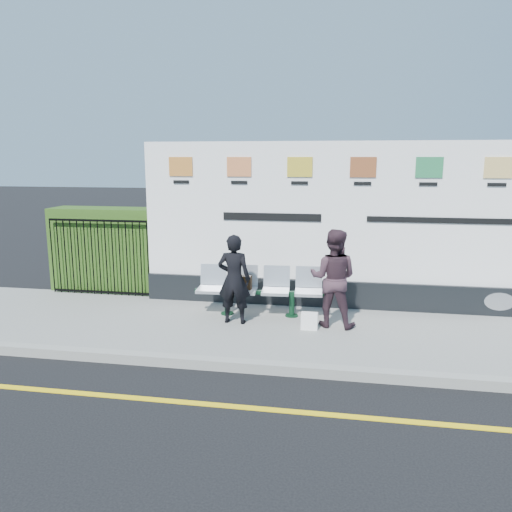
{
  "coord_description": "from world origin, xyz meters",
  "views": [
    {
      "loc": [
        0.18,
        -5.2,
        2.84
      ],
      "look_at": [
        -1.2,
        2.69,
        1.25
      ],
      "focal_mm": 35.0,
      "sensor_mm": 36.0,
      "label": 1
    }
  ],
  "objects_px": {
    "bench": "(259,302)",
    "woman_right": "(333,278)",
    "billboard": "(360,238)",
    "woman_left": "(234,279)"
  },
  "relations": [
    {
      "from": "woman_left",
      "to": "woman_right",
      "type": "height_order",
      "value": "woman_right"
    },
    {
      "from": "billboard",
      "to": "bench",
      "type": "relative_size",
      "value": 3.68
    },
    {
      "from": "bench",
      "to": "woman_left",
      "type": "xyz_separation_m",
      "value": [
        -0.34,
        -0.46,
        0.51
      ]
    },
    {
      "from": "bench",
      "to": "woman_left",
      "type": "height_order",
      "value": "woman_left"
    },
    {
      "from": "woman_right",
      "to": "billboard",
      "type": "bearing_deg",
      "value": -103.17
    },
    {
      "from": "billboard",
      "to": "woman_right",
      "type": "relative_size",
      "value": 5.0
    },
    {
      "from": "billboard",
      "to": "woman_left",
      "type": "xyz_separation_m",
      "value": [
        -2.05,
        -1.24,
        -0.55
      ]
    },
    {
      "from": "bench",
      "to": "woman_right",
      "type": "relative_size",
      "value": 1.36
    },
    {
      "from": "billboard",
      "to": "woman_right",
      "type": "bearing_deg",
      "value": -111.46
    },
    {
      "from": "billboard",
      "to": "bench",
      "type": "xyz_separation_m",
      "value": [
        -1.71,
        -0.78,
        -1.07
      ]
    }
  ]
}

